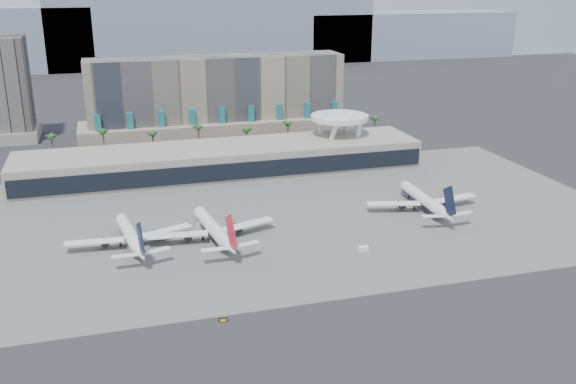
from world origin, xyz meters
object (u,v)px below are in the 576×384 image
object	(u,v)px
airliner_left	(131,235)
service_vehicle_a	(204,225)
airliner_centre	(213,229)
service_vehicle_b	(363,249)
taxiway_sign	(223,320)
airliner_right	(424,200)

from	to	relation	value
airliner_left	service_vehicle_a	distance (m)	25.95
airliner_left	airliner_centre	xyz separation A→B (m)	(25.77, -2.30, 0.21)
service_vehicle_b	airliner_left	bearing A→B (deg)	162.54
service_vehicle_b	taxiway_sign	bearing A→B (deg)	-146.82
service_vehicle_b	taxiway_sign	distance (m)	57.77
airliner_centre	service_vehicle_a	world-z (taller)	airliner_centre
airliner_right	airliner_left	bearing A→B (deg)	-175.56
airliner_centre	airliner_right	xyz separation A→B (m)	(77.76, 6.08, 0.01)
airliner_left	service_vehicle_a	xyz separation A→B (m)	(24.32, 8.72, -2.47)
airliner_centre	service_vehicle_a	size ratio (longest dim) A/B	9.42
airliner_left	airliner_right	world-z (taller)	airliner_right
airliner_centre	service_vehicle_a	distance (m)	11.44
airliner_left	service_vehicle_b	bearing A→B (deg)	-27.03
airliner_centre	taxiway_sign	bearing A→B (deg)	-104.39
airliner_left	airliner_right	bearing A→B (deg)	-5.55
airliner_right	service_vehicle_a	distance (m)	79.41
airliner_centre	service_vehicle_a	bearing A→B (deg)	90.54
airliner_centre	taxiway_sign	distance (m)	52.27
airliner_centre	airliner_right	size ratio (longest dim) A/B	1.00
airliner_right	service_vehicle_b	size ratio (longest dim) A/B	14.43
service_vehicle_b	taxiway_sign	size ratio (longest dim) A/B	1.39
service_vehicle_b	service_vehicle_a	bearing A→B (deg)	145.28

